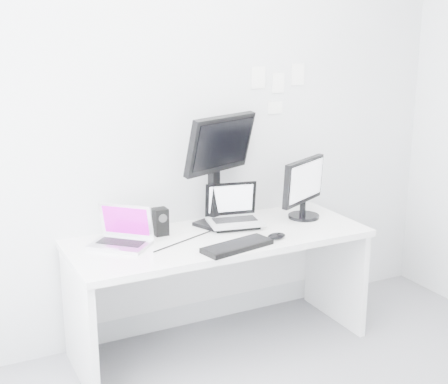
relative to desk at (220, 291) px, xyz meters
The scene contains 13 objects.
back_wall 1.05m from the desk, 90.00° to the left, with size 3.60×3.60×0.00m, color silver.
desk is the anchor object (origin of this frame).
macbook 0.77m from the desk, behind, with size 0.32×0.24×0.24m, color #AFB0B4.
speaker 0.57m from the desk, 151.81° to the left, with size 0.08×0.08×0.16m, color black.
dell_laptop 0.53m from the desk, 30.12° to the left, with size 0.33×0.26×0.27m, color #B5B7BC.
rear_monitor 0.75m from the desk, 66.49° to the left, with size 0.53×0.19×0.71m, color black.
samsung_monitor 0.86m from the desk, ahead, with size 0.44×0.20×0.40m, color black.
keyboard 0.45m from the desk, 92.94° to the right, with size 0.42×0.15×0.03m, color black.
mouse 0.51m from the desk, 38.44° to the right, with size 0.11×0.07×0.04m, color black.
wall_note_0 1.38m from the desk, 37.40° to the left, with size 0.10×0.00×0.14m, color white.
wall_note_1 1.40m from the desk, 29.83° to the left, with size 0.09×0.00×0.13m, color white.
wall_note_2 1.51m from the desk, 24.64° to the left, with size 0.10×0.00×0.14m, color white.
wall_note_3 1.25m from the desk, 30.67° to the left, with size 0.11×0.00×0.08m, color white.
Camera 1 is at (-1.56, -1.92, 1.95)m, focal length 49.99 mm.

